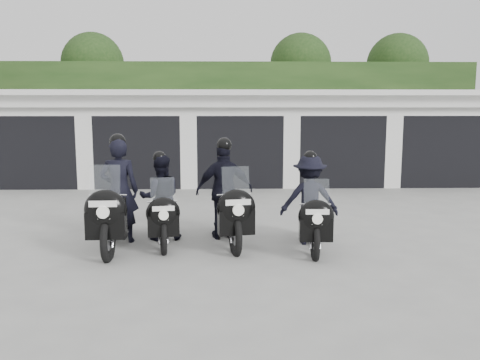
{
  "coord_description": "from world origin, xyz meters",
  "views": [
    {
      "loc": [
        -0.39,
        -9.78,
        2.5
      ],
      "look_at": [
        -0.14,
        0.11,
        1.05
      ],
      "focal_mm": 38.0,
      "sensor_mm": 36.0,
      "label": 1
    }
  ],
  "objects_px": {
    "police_bike_d": "(310,205)",
    "police_bike_c": "(226,197)",
    "police_bike_a": "(116,202)",
    "police_bike_b": "(161,203)"
  },
  "relations": [
    {
      "from": "police_bike_a",
      "to": "police_bike_b",
      "type": "xyz_separation_m",
      "value": [
        0.75,
        0.32,
        -0.09
      ]
    },
    {
      "from": "police_bike_a",
      "to": "police_bike_d",
      "type": "height_order",
      "value": "police_bike_a"
    },
    {
      "from": "police_bike_c",
      "to": "police_bike_b",
      "type": "bearing_deg",
      "value": 171.55
    },
    {
      "from": "police_bike_c",
      "to": "police_bike_d",
      "type": "xyz_separation_m",
      "value": [
        1.5,
        -0.39,
        -0.09
      ]
    },
    {
      "from": "police_bike_c",
      "to": "police_bike_a",
      "type": "bearing_deg",
      "value": -179.79
    },
    {
      "from": "police_bike_c",
      "to": "police_bike_d",
      "type": "bearing_deg",
      "value": -24.47
    },
    {
      "from": "police_bike_b",
      "to": "police_bike_d",
      "type": "xyz_separation_m",
      "value": [
        2.71,
        -0.35,
        0.02
      ]
    },
    {
      "from": "police_bike_a",
      "to": "police_bike_c",
      "type": "distance_m",
      "value": 1.98
    },
    {
      "from": "police_bike_a",
      "to": "police_bike_d",
      "type": "xyz_separation_m",
      "value": [
        3.45,
        -0.03,
        -0.07
      ]
    },
    {
      "from": "police_bike_d",
      "to": "police_bike_c",
      "type": "bearing_deg",
      "value": 168.57
    }
  ]
}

